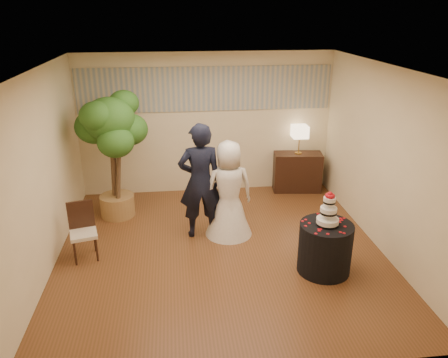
{
  "coord_description": "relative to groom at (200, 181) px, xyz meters",
  "views": [
    {
      "loc": [
        -0.66,
        -5.93,
        3.57
      ],
      "look_at": [
        0.1,
        0.4,
        1.05
      ],
      "focal_mm": 35.0,
      "sensor_mm": 36.0,
      "label": 1
    }
  ],
  "objects": [
    {
      "name": "console",
      "position": [
        2.11,
        1.68,
        -0.56
      ],
      "size": [
        1.01,
        0.54,
        0.8
      ],
      "primitive_type": "cube",
      "rotation": [
        0.0,
        0.0,
        -0.12
      ],
      "color": "black",
      "rests_on": "floor"
    },
    {
      "name": "wall_right",
      "position": [
        2.77,
        -0.57,
        0.44
      ],
      "size": [
        0.06,
        5.0,
        2.8
      ],
      "primitive_type": "cube",
      "color": "beige",
      "rests_on": "ground"
    },
    {
      "name": "ceiling",
      "position": [
        0.27,
        -0.57,
        1.84
      ],
      "size": [
        5.0,
        5.0,
        0.0
      ],
      "primitive_type": "cube",
      "color": "white",
      "rests_on": "wall_back"
    },
    {
      "name": "wedding_cake",
      "position": [
        1.68,
        -1.29,
        0.03
      ],
      "size": [
        0.32,
        0.32,
        0.5
      ],
      "primitive_type": null,
      "color": "white",
      "rests_on": "cake_table"
    },
    {
      "name": "groom",
      "position": [
        0.0,
        0.0,
        0.0
      ],
      "size": [
        0.73,
        0.51,
        1.92
      ],
      "primitive_type": "imported",
      "rotation": [
        0.0,
        0.0,
        3.21
      ],
      "color": "black",
      "rests_on": "floor"
    },
    {
      "name": "floor",
      "position": [
        0.27,
        -0.57,
        -0.96
      ],
      "size": [
        5.0,
        5.0,
        0.0
      ],
      "primitive_type": "cube",
      "color": "brown",
      "rests_on": "ground"
    },
    {
      "name": "wall_back",
      "position": [
        0.27,
        1.93,
        0.44
      ],
      "size": [
        5.0,
        0.06,
        2.8
      ],
      "primitive_type": "cube",
      "color": "beige",
      "rests_on": "ground"
    },
    {
      "name": "table_lamp",
      "position": [
        2.11,
        1.68,
        0.13
      ],
      "size": [
        0.3,
        0.3,
        0.58
      ],
      "primitive_type": null,
      "color": "#D4B58B",
      "rests_on": "console"
    },
    {
      "name": "wall_front",
      "position": [
        0.27,
        -3.07,
        0.44
      ],
      "size": [
        5.0,
        0.06,
        2.8
      ],
      "primitive_type": "cube",
      "color": "beige",
      "rests_on": "ground"
    },
    {
      "name": "ficus_tree",
      "position": [
        -1.46,
        0.91,
        0.19
      ],
      "size": [
        1.33,
        1.33,
        2.3
      ],
      "primitive_type": null,
      "rotation": [
        0.0,
        0.0,
        1.32
      ],
      "color": "#2C5E1E",
      "rests_on": "floor"
    },
    {
      "name": "side_chair",
      "position": [
        -1.8,
        -0.53,
        -0.52
      ],
      "size": [
        0.49,
        0.51,
        0.88
      ],
      "primitive_type": null,
      "rotation": [
        0.0,
        0.0,
        0.24
      ],
      "color": "black",
      "rests_on": "floor"
    },
    {
      "name": "bride",
      "position": [
        0.46,
        -0.03,
        -0.15
      ],
      "size": [
        0.88,
        0.87,
        1.62
      ],
      "primitive_type": "imported",
      "rotation": [
        0.0,
        0.0,
        3.26
      ],
      "color": "white",
      "rests_on": "floor"
    },
    {
      "name": "wall_left",
      "position": [
        -2.23,
        -0.57,
        0.44
      ],
      "size": [
        0.06,
        5.0,
        2.8
      ],
      "primitive_type": "cube",
      "color": "beige",
      "rests_on": "ground"
    },
    {
      "name": "mural_border",
      "position": [
        0.27,
        1.91,
        1.14
      ],
      "size": [
        4.9,
        0.02,
        0.85
      ],
      "primitive_type": "cube",
      "color": "#9FA296",
      "rests_on": "wall_back"
    },
    {
      "name": "cake_table",
      "position": [
        1.68,
        -1.29,
        -0.59
      ],
      "size": [
        0.79,
        0.79,
        0.74
      ],
      "primitive_type": "cylinder",
      "rotation": [
        0.0,
        0.0,
        0.05
      ],
      "color": "black",
      "rests_on": "floor"
    }
  ]
}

